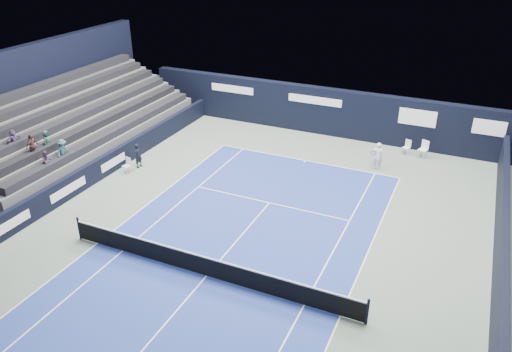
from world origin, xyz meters
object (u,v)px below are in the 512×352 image
at_px(folding_chair_back_a, 424,148).
at_px(tennis_net, 206,266).
at_px(tennis_player, 378,156).
at_px(line_judge_chair, 127,164).
at_px(folding_chair_back_b, 407,146).

xyz_separation_m(folding_chair_back_a, tennis_net, (-6.22, -15.32, -0.09)).
xyz_separation_m(tennis_net, tennis_player, (4.02, 12.56, 0.30)).
bearing_deg(line_judge_chair, tennis_net, -24.87).
height_order(folding_chair_back_b, line_judge_chair, line_judge_chair).
bearing_deg(tennis_player, folding_chair_back_a, 51.45).
bearing_deg(folding_chair_back_b, line_judge_chair, -126.53).
bearing_deg(folding_chair_back_a, line_judge_chair, -126.87).
distance_m(folding_chair_back_a, tennis_player, 3.53).
relative_size(folding_chair_back_b, tennis_net, 0.07).
bearing_deg(line_judge_chair, folding_chair_back_a, 42.57).
relative_size(folding_chair_back_b, tennis_player, 0.55).
distance_m(folding_chair_back_a, folding_chair_back_b, 0.99).
xyz_separation_m(folding_chair_back_b, tennis_net, (-5.24, -15.41, 0.01)).
xyz_separation_m(folding_chair_back_a, tennis_player, (-2.20, -2.76, 0.21)).
bearing_deg(folding_chair_back_b, tennis_player, -92.92).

